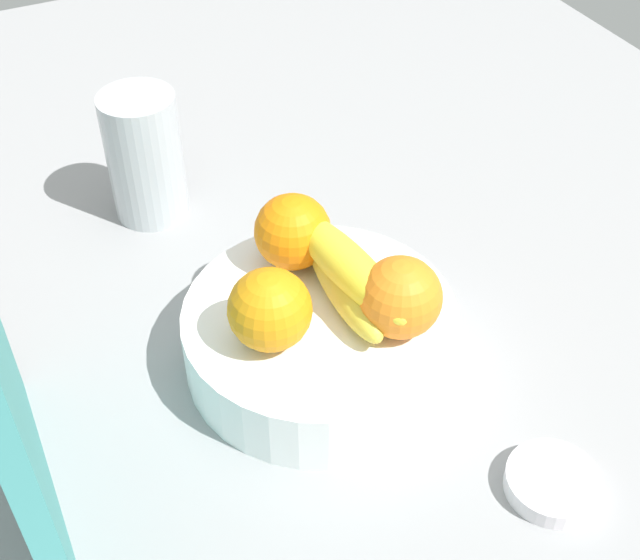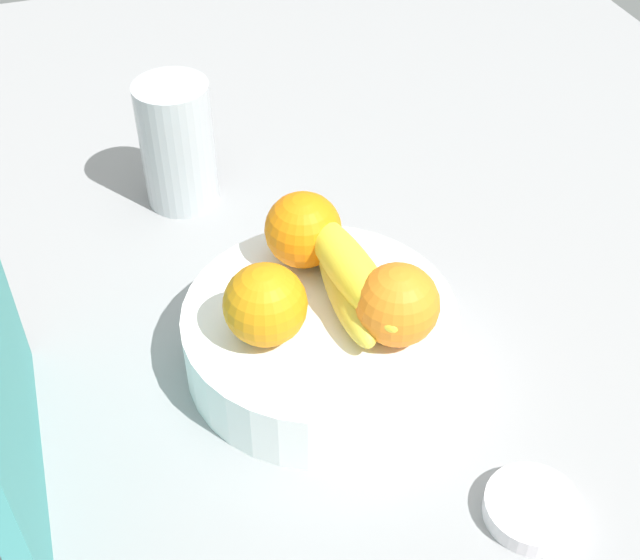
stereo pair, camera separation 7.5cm
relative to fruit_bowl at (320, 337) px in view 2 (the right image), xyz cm
name	(u,v)px [view 2 (the right image)]	position (x,y,z in cm)	size (l,w,h in cm)	color
ground_plane	(324,360)	(1.25, -0.77, -4.73)	(180.00, 140.00, 3.00)	gray
fruit_bowl	(320,337)	(0.00, 0.00, 0.00)	(25.50, 25.50, 6.46)	white
orange_front_left	(265,305)	(-1.21, 5.35, 6.92)	(7.38, 7.38, 7.38)	orange
orange_front_right	(398,305)	(-4.73, -5.46, 6.92)	(7.38, 7.38, 7.38)	orange
orange_center	(298,231)	(7.53, -0.30, 6.92)	(7.38, 7.38, 7.38)	orange
banana_bunch	(349,276)	(0.66, -2.95, 6.33)	(17.99, 6.05, 6.20)	gold
thermos_tumbler	(177,144)	(29.71, 7.25, 4.25)	(8.40, 8.40, 14.97)	#B4B9BD
jar_lid	(532,508)	(-21.44, -11.07, -2.36)	(7.88, 7.88, 1.75)	silver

